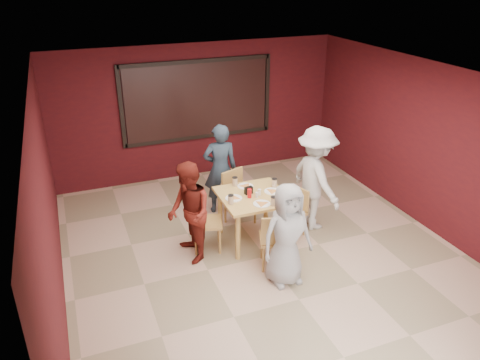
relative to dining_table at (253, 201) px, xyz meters
name	(u,v)px	position (x,y,z in m)	size (l,w,h in m)	color
floor	(265,256)	(0.00, -0.53, -0.73)	(7.00, 7.00, 0.00)	#CAA78C
window_blinds	(198,100)	(0.00, 2.92, 0.92)	(3.00, 0.02, 1.50)	black
dining_table	(253,201)	(0.00, 0.00, 0.00)	(1.07, 1.07, 0.99)	#D8B058
chair_front	(276,238)	(0.00, -0.85, -0.20)	(0.58, 0.58, 0.93)	tan
chair_back	(237,194)	(-0.01, 0.69, -0.19)	(0.59, 0.59, 0.96)	tan
chair_left	(202,219)	(-0.85, 0.07, -0.19)	(0.57, 0.57, 0.96)	tan
chair_right	(295,209)	(0.74, -0.05, -0.26)	(0.51, 0.51, 0.82)	tan
diner_front	(287,235)	(0.01, -1.18, 0.04)	(0.75, 0.49, 1.54)	#A4A4A4
diner_back	(220,169)	(-0.15, 1.17, 0.11)	(0.61, 0.40, 1.69)	#2A3B4C
diner_left	(189,213)	(-1.10, -0.12, 0.06)	(0.77, 0.60, 1.59)	maroon
diner_right	(316,178)	(1.17, 0.06, 0.18)	(1.17, 0.67, 1.82)	silver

